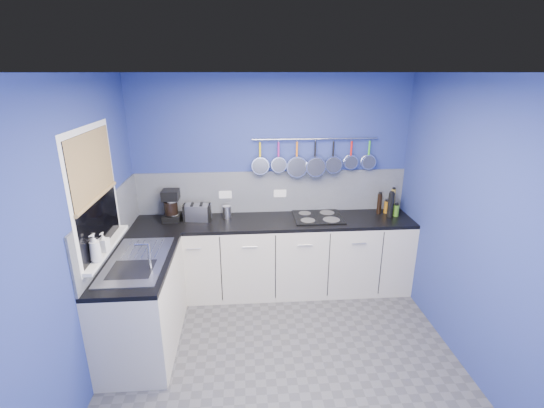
{
  "coord_description": "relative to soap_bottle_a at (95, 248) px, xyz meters",
  "views": [
    {
      "loc": [
        -0.32,
        -2.86,
        2.5
      ],
      "look_at": [
        -0.05,
        0.75,
        1.25
      ],
      "focal_mm": 25.26,
      "sensor_mm": 36.0,
      "label": 1
    }
  ],
  "objects": [
    {
      "name": "pan_2",
      "position": [
        1.82,
        1.42,
        0.39
      ],
      "size": [
        0.25,
        0.08,
        0.44
      ],
      "primitive_type": null,
      "color": "silver",
      "rests_on": "pot_rail"
    },
    {
      "name": "hob",
      "position": [
        2.05,
        1.23,
        -0.26
      ],
      "size": [
        0.56,
        0.49,
        0.01
      ],
      "primitive_type": "cube",
      "color": "black",
      "rests_on": "worktop_back"
    },
    {
      "name": "condiment_3",
      "position": [
        2.97,
        1.21,
        -0.2
      ],
      "size": [
        0.07,
        0.07,
        0.13
      ],
      "primitive_type": "cylinder",
      "color": "#3F721E",
      "rests_on": "worktop_back"
    },
    {
      "name": "sink_unit",
      "position": [
        0.23,
        0.28,
        -0.27
      ],
      "size": [
        0.5,
        0.95,
        0.01
      ],
      "primitive_type": "cube",
      "color": "silver",
      "rests_on": "worktop_left"
    },
    {
      "name": "pan_3",
      "position": [
        2.03,
        1.42,
        0.4
      ],
      "size": [
        0.23,
        0.12,
        0.42
      ],
      "primitive_type": null,
      "color": "silver",
      "rests_on": "pot_rail"
    },
    {
      "name": "window_frame",
      "position": [
        -0.05,
        0.28,
        0.38
      ],
      "size": [
        0.01,
        1.0,
        1.1
      ],
      "primitive_type": "cube",
      "color": "white",
      "rests_on": "wall_left"
    },
    {
      "name": "cabinet_run_left",
      "position": [
        0.23,
        0.28,
        -0.74
      ],
      "size": [
        0.6,
        1.2,
        0.86
      ],
      "primitive_type": "cube",
      "color": "beige",
      "rests_on": "ground"
    },
    {
      "name": "condiment_2",
      "position": [
        2.8,
        1.3,
        -0.15
      ],
      "size": [
        0.05,
        0.05,
        0.25
      ],
      "primitive_type": "cylinder",
      "color": "black",
      "rests_on": "worktop_back"
    },
    {
      "name": "wall_back",
      "position": [
        1.53,
        1.49,
        0.08
      ],
      "size": [
        3.2,
        0.02,
        2.5
      ],
      "primitive_type": "cube",
      "color": "navy",
      "rests_on": "ground"
    },
    {
      "name": "soap_bottle_b",
      "position": [
        0.0,
        0.18,
        -0.03
      ],
      "size": [
        0.09,
        0.09,
        0.17
      ],
      "primitive_type": "imported",
      "rotation": [
        0.0,
        0.0,
        -0.19
      ],
      "color": "white",
      "rests_on": "window_sill"
    },
    {
      "name": "condiment_1",
      "position": [
        2.9,
        1.32,
        -0.2
      ],
      "size": [
        0.06,
        0.06,
        0.14
      ],
      "primitive_type": "cylinder",
      "color": "#8C5914",
      "rests_on": "worktop_back"
    },
    {
      "name": "floor",
      "position": [
        1.53,
        -0.02,
        -1.18
      ],
      "size": [
        3.2,
        3.0,
        0.02
      ],
      "primitive_type": "cube",
      "color": "#47474C",
      "rests_on": "ground"
    },
    {
      "name": "canister",
      "position": [
        1.0,
        1.3,
        -0.2
      ],
      "size": [
        0.11,
        0.11,
        0.14
      ],
      "primitive_type": "cylinder",
      "rotation": [
        0.0,
        0.0,
        -0.16
      ],
      "color": "silver",
      "rests_on": "worktop_back"
    },
    {
      "name": "cabinet_run_back",
      "position": [
        1.53,
        1.18,
        -0.74
      ],
      "size": [
        3.2,
        0.6,
        0.86
      ],
      "primitive_type": "cube",
      "color": "beige",
      "rests_on": "ground"
    },
    {
      "name": "coffee_maker",
      "position": [
        0.38,
        1.27,
        -0.09
      ],
      "size": [
        0.2,
        0.22,
        0.35
      ],
      "primitive_type": null,
      "rotation": [
        0.0,
        0.0,
        -0.02
      ],
      "color": "black",
      "rests_on": "worktop_back"
    },
    {
      "name": "paper_towel",
      "position": [
        0.39,
        1.27,
        -0.14
      ],
      "size": [
        0.14,
        0.14,
        0.26
      ],
      "primitive_type": "cylinder",
      "rotation": [
        0.0,
        0.0,
        -0.24
      ],
      "color": "white",
      "rests_on": "worktop_back"
    },
    {
      "name": "bamboo_blind",
      "position": [
        -0.03,
        0.28,
        0.61
      ],
      "size": [
        0.01,
        0.9,
        0.55
      ],
      "primitive_type": "cube",
      "color": "#A3864D",
      "rests_on": "wall_left"
    },
    {
      "name": "toaster",
      "position": [
        0.66,
        1.25,
        -0.18
      ],
      "size": [
        0.31,
        0.21,
        0.18
      ],
      "primitive_type": "cube",
      "rotation": [
        0.0,
        0.0,
        -0.19
      ],
      "color": "silver",
      "rests_on": "worktop_back"
    },
    {
      "name": "socket_right",
      "position": [
        1.63,
        1.46,
        -0.04
      ],
      "size": [
        0.15,
        0.01,
        0.09
      ],
      "primitive_type": "cube",
      "color": "white",
      "rests_on": "backsplash_back"
    },
    {
      "name": "mixer_tap",
      "position": [
        0.39,
        0.1,
        -0.14
      ],
      "size": [
        0.12,
        0.08,
        0.26
      ],
      "primitive_type": null,
      "color": "silver",
      "rests_on": "worktop_left"
    },
    {
      "name": "wall_left",
      "position": [
        -0.08,
        -0.02,
        0.08
      ],
      "size": [
        0.02,
        3.0,
        2.5
      ],
      "primitive_type": "cube",
      "color": "navy",
      "rests_on": "ground"
    },
    {
      "name": "worktop_back",
      "position": [
        1.53,
        1.18,
        -0.29
      ],
      "size": [
        3.2,
        0.6,
        0.04
      ],
      "primitive_type": "cube",
      "color": "black",
      "rests_on": "cabinet_run_back"
    },
    {
      "name": "condiment_0",
      "position": [
        2.96,
        1.31,
        -0.12
      ],
      "size": [
        0.05,
        0.05,
        0.3
      ],
      "primitive_type": "cylinder",
      "color": "olive",
      "rests_on": "worktop_back"
    },
    {
      "name": "worktop_left",
      "position": [
        0.23,
        0.28,
        -0.29
      ],
      "size": [
        0.6,
        1.2,
        0.04
      ],
      "primitive_type": "cube",
      "color": "black",
      "rests_on": "cabinet_run_left"
    },
    {
      "name": "soap_bottle_a",
      "position": [
        0.0,
        0.0,
        0.0
      ],
      "size": [
        0.12,
        0.12,
        0.24
      ],
      "primitive_type": "imported",
      "rotation": [
        0.0,
        0.0,
        -0.33
      ],
      "color": "white",
      "rests_on": "window_sill"
    },
    {
      "name": "ceiling",
      "position": [
        1.53,
        -0.02,
        1.34
      ],
      "size": [
        3.2,
        3.0,
        0.02
      ],
      "primitive_type": "cube",
      "color": "white",
      "rests_on": "ground"
    },
    {
      "name": "pan_4",
      "position": [
        2.24,
        1.42,
        0.41
      ],
      "size": [
        0.2,
        0.09,
        0.39
      ],
      "primitive_type": null,
      "color": "silver",
      "rests_on": "pot_rail"
    },
    {
      "name": "socket_left",
      "position": [
        0.98,
        1.46,
        -0.04
      ],
      "size": [
        0.15,
        0.01,
        0.09
      ],
      "primitive_type": "cube",
      "color": "white",
      "rests_on": "backsplash_back"
    },
    {
      "name": "window_sill",
      "position": [
        -0.02,
        0.28,
        -0.13
      ],
      "size": [
        0.1,
        0.98,
        0.03
      ],
      "primitive_type": "cube",
      "color": "white",
      "rests_on": "wall_left"
    },
    {
      "name": "backsplash_left",
      "position": [
        -0.06,
        0.58,
        -0.02
      ],
      "size": [
        0.02,
        1.8,
        0.5
      ],
      "primitive_type": "cube",
      "color": "gray",
      "rests_on": "wall_left"
    },
    {
      "name": "condiment_4",
      "position": [
        2.89,
        1.19,
        -0.12
      ],
      "size": [
        0.07,
        0.07,
        0.29
      ],
      "primitive_type": "cylinder",
      "color": "black",
      "rests_on": "worktop_back"
    },
    {
      "name": "wall_right",
      "position": [
        3.14,
        -0.02,
        0.08
      ],
      "size": [
        0.02,
        3.0,
        2.5
      ],
      "primitive_type": "cube",
      "color": "navy",
      "rests_on": "ground"
    },
    {
      "name": "pan_6",
      "position": [
        2.67,
        1.42,
        0.43
      ],
      "size": [
        0.17,
        0.05,
        0.36
      ],
      "primitive_type": null,
      "color": "silver",
      "rests_on": "pot_rail"
    },
    {
      "name": "pan_1",
      "position": [
        1.61,
        1.42,
        0.42
      ],
      "size": [
        0.18,
        0.08,
        0.37
      ],
      "primitive_type": null,
      "color": "silver",
      "rests_on": "pot_rail"
    },
    {
      "name": "pot_rail",
      "position": [
        2.03,
        1.43,
        0.61
      ],
      "size": [
        1.45,
        0.02,
        0.02
      ],
      "primitive_type": "cylinder",
      "rotation": [
        0.0,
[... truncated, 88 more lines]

